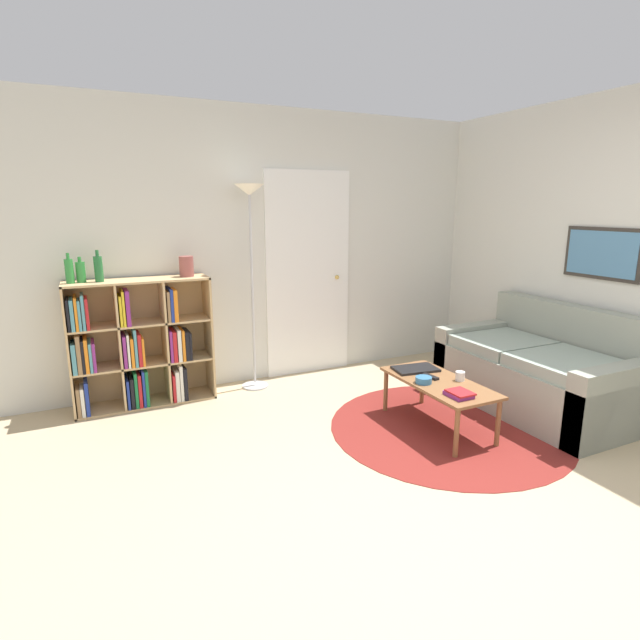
{
  "coord_description": "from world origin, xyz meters",
  "views": [
    {
      "loc": [
        -1.74,
        -1.84,
        1.7
      ],
      "look_at": [
        -0.14,
        1.51,
        0.85
      ],
      "focal_mm": 28.0,
      "sensor_mm": 36.0,
      "label": 1
    }
  ],
  "objects_px": {
    "coffee_table": "(438,386)",
    "bookshelf": "(137,346)",
    "bottle_right": "(99,269)",
    "bottle_middle": "(81,272)",
    "vase_on_shelf": "(186,266)",
    "couch": "(542,373)",
    "floor_lamp": "(250,223)",
    "bottle_left": "(69,271)",
    "bowl": "(424,380)",
    "cup": "(460,376)",
    "laptop": "(415,369)"
  },
  "relations": [
    {
      "from": "floor_lamp",
      "to": "bottle_middle",
      "type": "relative_size",
      "value": 9.18
    },
    {
      "from": "bottle_left",
      "to": "coffee_table",
      "type": "bearing_deg",
      "value": -30.88
    },
    {
      "from": "bowl",
      "to": "bottle_left",
      "type": "relative_size",
      "value": 0.52
    },
    {
      "from": "bookshelf",
      "to": "bowl",
      "type": "xyz_separation_m",
      "value": [
        1.91,
        -1.49,
        -0.12
      ]
    },
    {
      "from": "bookshelf",
      "to": "couch",
      "type": "bearing_deg",
      "value": -26.31
    },
    {
      "from": "floor_lamp",
      "to": "bowl",
      "type": "xyz_separation_m",
      "value": [
        0.87,
        -1.47,
        -1.14
      ]
    },
    {
      "from": "bottle_middle",
      "to": "vase_on_shelf",
      "type": "height_order",
      "value": "bottle_middle"
    },
    {
      "from": "floor_lamp",
      "to": "cup",
      "type": "xyz_separation_m",
      "value": [
        1.16,
        -1.54,
        -1.13
      ]
    },
    {
      "from": "bookshelf",
      "to": "bowl",
      "type": "distance_m",
      "value": 2.42
    },
    {
      "from": "bottle_middle",
      "to": "bottle_right",
      "type": "height_order",
      "value": "bottle_right"
    },
    {
      "from": "couch",
      "to": "coffee_table",
      "type": "xyz_separation_m",
      "value": [
        -1.08,
        0.04,
        0.04
      ]
    },
    {
      "from": "couch",
      "to": "bottle_left",
      "type": "height_order",
      "value": "bottle_left"
    },
    {
      "from": "bookshelf",
      "to": "vase_on_shelf",
      "type": "distance_m",
      "value": 0.81
    },
    {
      "from": "bowl",
      "to": "bottle_middle",
      "type": "relative_size",
      "value": 0.61
    },
    {
      "from": "bottle_middle",
      "to": "vase_on_shelf",
      "type": "xyz_separation_m",
      "value": [
        0.83,
        -0.01,
        0.0
      ]
    },
    {
      "from": "floor_lamp",
      "to": "cup",
      "type": "distance_m",
      "value": 2.24
    },
    {
      "from": "bookshelf",
      "to": "floor_lamp",
      "type": "bearing_deg",
      "value": -1.45
    },
    {
      "from": "bookshelf",
      "to": "laptop",
      "type": "xyz_separation_m",
      "value": [
        2.03,
        -1.21,
        -0.13
      ]
    },
    {
      "from": "laptop",
      "to": "cup",
      "type": "distance_m",
      "value": 0.39
    },
    {
      "from": "bookshelf",
      "to": "floor_lamp",
      "type": "height_order",
      "value": "floor_lamp"
    },
    {
      "from": "couch",
      "to": "laptop",
      "type": "bearing_deg",
      "value": 163.03
    },
    {
      "from": "floor_lamp",
      "to": "bowl",
      "type": "distance_m",
      "value": 2.05
    },
    {
      "from": "bookshelf",
      "to": "bottle_right",
      "type": "height_order",
      "value": "bottle_right"
    },
    {
      "from": "cup",
      "to": "vase_on_shelf",
      "type": "xyz_separation_m",
      "value": [
        -1.74,
        1.56,
        0.77
      ]
    },
    {
      "from": "bookshelf",
      "to": "coffee_table",
      "type": "height_order",
      "value": "bookshelf"
    },
    {
      "from": "bottle_middle",
      "to": "bottle_right",
      "type": "xyz_separation_m",
      "value": [
        0.13,
        -0.03,
        0.02
      ]
    },
    {
      "from": "bookshelf",
      "to": "coffee_table",
      "type": "bearing_deg",
      "value": -36.39
    },
    {
      "from": "couch",
      "to": "coffee_table",
      "type": "bearing_deg",
      "value": 177.96
    },
    {
      "from": "cup",
      "to": "bottle_right",
      "type": "relative_size",
      "value": 0.28
    },
    {
      "from": "bookshelf",
      "to": "bottle_left",
      "type": "bearing_deg",
      "value": -178.72
    },
    {
      "from": "couch",
      "to": "vase_on_shelf",
      "type": "height_order",
      "value": "vase_on_shelf"
    },
    {
      "from": "bottle_middle",
      "to": "bottle_right",
      "type": "bearing_deg",
      "value": -11.78
    },
    {
      "from": "bookshelf",
      "to": "bottle_left",
      "type": "relative_size",
      "value": 4.83
    },
    {
      "from": "bottle_left",
      "to": "bottle_middle",
      "type": "distance_m",
      "value": 0.08
    },
    {
      "from": "coffee_table",
      "to": "bowl",
      "type": "height_order",
      "value": "bowl"
    },
    {
      "from": "couch",
      "to": "coffee_table",
      "type": "height_order",
      "value": "couch"
    },
    {
      "from": "coffee_table",
      "to": "bottle_middle",
      "type": "relative_size",
      "value": 4.72
    },
    {
      "from": "laptop",
      "to": "bottle_right",
      "type": "distance_m",
      "value": 2.7
    },
    {
      "from": "bottle_middle",
      "to": "vase_on_shelf",
      "type": "relative_size",
      "value": 1.16
    },
    {
      "from": "coffee_table",
      "to": "bookshelf",
      "type": "bearing_deg",
      "value": 143.61
    },
    {
      "from": "floor_lamp",
      "to": "bottle_right",
      "type": "xyz_separation_m",
      "value": [
        -1.28,
        0.01,
        -0.34
      ]
    },
    {
      "from": "couch",
      "to": "bottle_left",
      "type": "xyz_separation_m",
      "value": [
        -3.58,
        1.53,
        0.9
      ]
    },
    {
      "from": "bookshelf",
      "to": "bottle_right",
      "type": "relative_size",
      "value": 4.52
    },
    {
      "from": "floor_lamp",
      "to": "vase_on_shelf",
      "type": "relative_size",
      "value": 10.69
    },
    {
      "from": "bowl",
      "to": "vase_on_shelf",
      "type": "distance_m",
      "value": 2.22
    },
    {
      "from": "floor_lamp",
      "to": "coffee_table",
      "type": "bearing_deg",
      "value": -55.75
    },
    {
      "from": "bookshelf",
      "to": "bottle_right",
      "type": "bearing_deg",
      "value": -176.05
    },
    {
      "from": "coffee_table",
      "to": "bottle_right",
      "type": "xyz_separation_m",
      "value": [
        -2.29,
        1.49,
        0.87
      ]
    },
    {
      "from": "couch",
      "to": "bottle_middle",
      "type": "distance_m",
      "value": 3.93
    },
    {
      "from": "floor_lamp",
      "to": "laptop",
      "type": "height_order",
      "value": "floor_lamp"
    }
  ]
}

